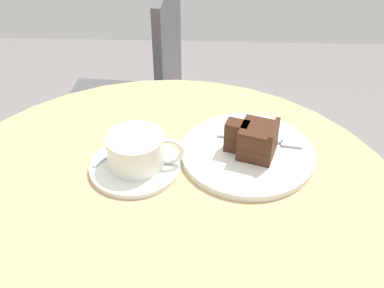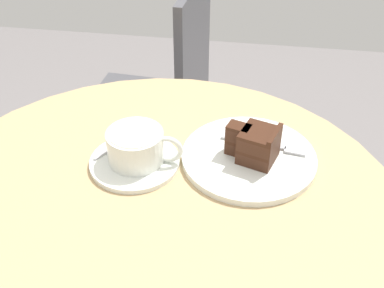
% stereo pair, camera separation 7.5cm
% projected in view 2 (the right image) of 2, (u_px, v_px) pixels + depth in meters
% --- Properties ---
extents(cafe_table, '(0.82, 0.82, 0.76)m').
position_uv_depth(cafe_table, '(156.00, 259.00, 0.83)').
color(cafe_table, tan).
rests_on(cafe_table, ground).
extents(saucer, '(0.16, 0.16, 0.01)m').
position_uv_depth(saucer, '(135.00, 162.00, 0.84)').
color(saucer, silver).
rests_on(saucer, cafe_table).
extents(coffee_cup, '(0.13, 0.10, 0.06)m').
position_uv_depth(coffee_cup, '(137.00, 146.00, 0.82)').
color(coffee_cup, silver).
rests_on(coffee_cup, saucer).
extents(teaspoon, '(0.07, 0.10, 0.00)m').
position_uv_depth(teaspoon, '(124.00, 141.00, 0.88)').
color(teaspoon, '#B7B7BC').
rests_on(teaspoon, saucer).
extents(cake_plate, '(0.24, 0.24, 0.01)m').
position_uv_depth(cake_plate, '(249.00, 157.00, 0.85)').
color(cake_plate, silver).
rests_on(cake_plate, cafe_table).
extents(cake_slice, '(0.10, 0.08, 0.07)m').
position_uv_depth(cake_slice, '(256.00, 144.00, 0.82)').
color(cake_slice, '#422619').
rests_on(cake_slice, cake_plate).
extents(fork, '(0.16, 0.04, 0.00)m').
position_uv_depth(fork, '(274.00, 146.00, 0.86)').
color(fork, '#B7B7BC').
rests_on(fork, cake_plate).
extents(napkin, '(0.15, 0.13, 0.00)m').
position_uv_depth(napkin, '(260.00, 150.00, 0.87)').
color(napkin, tan).
rests_on(napkin, cafe_table).
extents(cafe_chair, '(0.41, 0.41, 0.86)m').
position_uv_depth(cafe_chair, '(166.00, 91.00, 1.53)').
color(cafe_chair, '#4C4C51').
rests_on(cafe_chair, ground).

